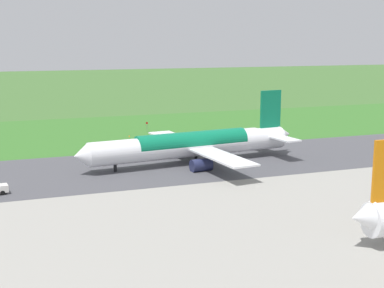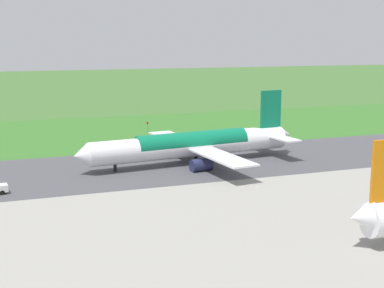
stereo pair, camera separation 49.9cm
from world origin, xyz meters
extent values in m
plane|color=#3D662D|center=(0.00, 0.00, 0.00)|extent=(800.00, 800.00, 0.00)
cube|color=#47474C|center=(0.00, 0.00, 0.03)|extent=(600.00, 34.33, 0.06)
cube|color=#346B27|center=(0.00, -41.67, 0.02)|extent=(600.00, 80.00, 0.04)
cylinder|color=white|center=(13.06, 0.00, 4.20)|extent=(48.28, 10.45, 5.20)
cone|color=white|center=(38.41, 2.81, 4.20)|extent=(3.53, 5.24, 4.94)
cone|color=white|center=(-11.98, -2.77, 4.80)|extent=(3.97, 4.78, 4.42)
cube|color=#0C724C|center=(-7.93, -2.32, 11.30)|extent=(5.62, 1.11, 9.00)
cube|color=white|center=(-8.53, 3.14, 5.00)|extent=(4.97, 9.39, 0.36)
cube|color=white|center=(-7.32, -7.79, 5.00)|extent=(4.97, 9.39, 0.36)
cube|color=white|center=(10.86, 10.82, 3.80)|extent=(8.38, 22.53, 0.35)
cube|color=white|center=(13.28, -11.04, 3.80)|extent=(8.38, 22.53, 0.35)
cylinder|color=#23284C|center=(13.73, 7.62, 1.32)|extent=(4.78, 3.28, 2.80)
cylinder|color=#23284C|center=(15.38, -7.29, 1.32)|extent=(4.78, 3.28, 2.80)
cylinder|color=black|center=(31.19, 2.01, 1.71)|extent=(0.70, 0.70, 3.42)
cylinder|color=black|center=(9.64, 3.65, 1.71)|extent=(0.70, 0.70, 3.42)
cylinder|color=black|center=(10.52, -4.31, 1.71)|extent=(0.70, 0.70, 3.42)
cylinder|color=#0C724C|center=(13.06, 0.00, 4.72)|extent=(26.81, 8.10, 5.23)
cone|color=white|center=(9.01, 55.64, 4.50)|extent=(3.49, 4.31, 4.14)
cube|color=silver|center=(54.16, 11.53, 1.10)|extent=(2.46, 2.46, 1.30)
cylinder|color=black|center=(54.28, 10.54, 0.45)|extent=(0.93, 0.41, 0.90)
cylinder|color=black|center=(54.03, 12.53, 0.45)|extent=(0.93, 0.41, 0.90)
cylinder|color=slate|center=(11.45, -45.17, 1.18)|extent=(0.10, 0.10, 2.37)
cube|color=red|center=(11.45, -45.19, 2.67)|extent=(0.60, 0.04, 0.60)
cone|color=orange|center=(18.69, -38.15, 0.28)|extent=(0.40, 0.40, 0.55)
camera|label=1|loc=(53.42, 111.83, 27.59)|focal=50.09mm
camera|label=2|loc=(52.95, 112.00, 27.59)|focal=50.09mm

